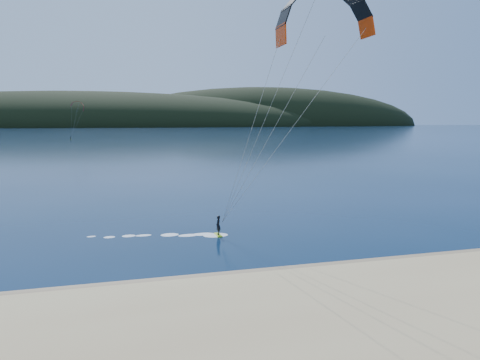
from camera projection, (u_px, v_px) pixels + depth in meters
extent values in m
plane|color=#071C35|center=(272.00, 311.00, 21.14)|extent=(1800.00, 1800.00, 0.00)
cube|color=#866C4E|center=(246.00, 278.00, 25.43)|extent=(220.00, 2.50, 0.10)
ellipsoid|color=black|center=(92.00, 127.00, 697.10)|extent=(840.00, 280.00, 110.00)
ellipsoid|color=black|center=(269.00, 126.00, 815.52)|extent=(600.00, 240.00, 140.00)
cube|color=#C2F01C|center=(218.00, 235.00, 35.03)|extent=(0.45, 1.26, 0.07)
imported|color=black|center=(218.00, 225.00, 34.93)|extent=(0.39, 0.57, 1.53)
cylinder|color=gray|center=(269.00, 137.00, 31.88)|extent=(0.02, 0.02, 15.72)
cube|color=#C2F01C|center=(71.00, 140.00, 213.17)|extent=(0.88, 1.27, 0.07)
imported|color=black|center=(71.00, 138.00, 213.06)|extent=(0.83, 0.90, 1.50)
cylinder|color=gray|center=(74.00, 123.00, 209.76)|extent=(0.02, 0.02, 15.72)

